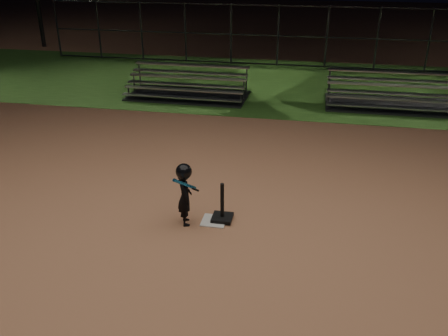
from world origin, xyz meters
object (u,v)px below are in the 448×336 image
Objects in this scene: home_plate at (214,221)px; bleacher_left at (188,91)px; child_batter at (185,193)px; bleacher_right at (391,100)px; batting_tee at (222,213)px.

home_plate is 8.17m from bleacher_left.
home_plate is 0.82m from child_batter.
bleacher_right is (4.60, 8.10, -0.44)m from child_batter.
bleacher_right is (3.95, 7.87, 0.05)m from batting_tee.
batting_tee is 8.80m from bleacher_right.
bleacher_left reaches higher than batting_tee.
home_plate is at bearing -70.90° from bleacher_left.
home_plate is at bearing -150.66° from batting_tee.
child_batter reaches higher than batting_tee.
batting_tee is at bearing -69.76° from bleacher_left.
batting_tee is at bearing 29.34° from home_plate.
bleacher_left is (-2.55, 7.76, 0.19)m from home_plate.
child_batter is at bearing -163.33° from home_plate.
home_plate is 0.60× the size of batting_tee.
batting_tee reaches higher than home_plate.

